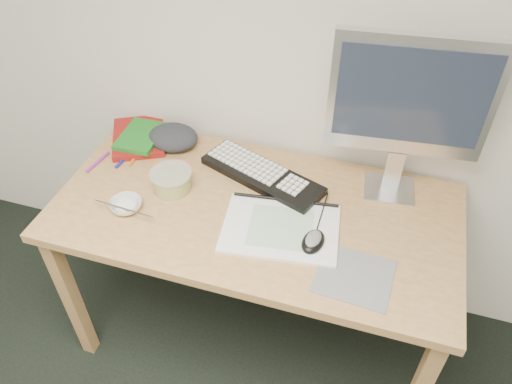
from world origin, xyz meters
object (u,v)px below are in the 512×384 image
(desk, at_px, (255,225))
(sketchpad, at_px, (281,228))
(monitor, at_px, (410,102))
(keyboard, at_px, (262,175))
(rice_bowl, at_px, (126,205))

(desk, bearing_deg, sketchpad, -32.56)
(desk, relative_size, monitor, 2.37)
(sketchpad, height_order, monitor, monitor)
(keyboard, relative_size, rice_bowl, 4.31)
(sketchpad, height_order, rice_bowl, rice_bowl)
(keyboard, height_order, rice_bowl, rice_bowl)
(desk, relative_size, rice_bowl, 12.76)
(sketchpad, relative_size, rice_bowl, 3.47)
(desk, distance_m, rice_bowl, 0.45)
(desk, xyz_separation_m, keyboard, (-0.02, 0.16, 0.10))
(sketchpad, bearing_deg, rice_bowl, 179.36)
(sketchpad, relative_size, monitor, 0.65)
(sketchpad, xyz_separation_m, keyboard, (-0.13, 0.23, 0.01))
(keyboard, bearing_deg, rice_bowl, -122.59)
(keyboard, bearing_deg, sketchpad, -39.16)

